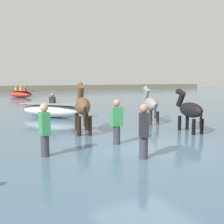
# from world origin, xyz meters

# --- Properties ---
(ground_plane) EXTENTS (120.00, 120.00, 0.00)m
(ground_plane) POSITION_xyz_m (0.00, 0.00, 0.00)
(ground_plane) COLOR #84755B
(water_surface) EXTENTS (90.00, 90.00, 0.36)m
(water_surface) POSITION_xyz_m (0.00, 10.00, 0.18)
(water_surface) COLOR slate
(water_surface) RESTS_ON ground
(horse_lead_bay) EXTENTS (0.90, 1.93, 2.09)m
(horse_lead_bay) POSITION_xyz_m (-0.74, 2.76, 1.24)
(horse_lead_bay) COLOR brown
(horse_lead_bay) RESTS_ON ground
(horse_trailing_grey) EXTENTS (0.86, 1.73, 1.89)m
(horse_trailing_grey) POSITION_xyz_m (2.59, 3.47, 1.12)
(horse_trailing_grey) COLOR gray
(horse_trailing_grey) RESTS_ON ground
(horse_flank_black) EXTENTS (0.69, 1.71, 1.85)m
(horse_flank_black) POSITION_xyz_m (2.62, 1.17, 1.09)
(horse_flank_black) COLOR black
(horse_flank_black) RESTS_ON ground
(boat_distant_west) EXTENTS (2.57, 3.45, 1.17)m
(boat_distant_west) POSITION_xyz_m (0.76, 23.83, 0.71)
(boat_distant_west) COLOR #BC382D
(boat_distant_west) RESTS_ON water_surface
(boat_distant_east) EXTENTS (3.00, 3.13, 1.17)m
(boat_distant_east) POSITION_xyz_m (-0.57, 7.17, 0.71)
(boat_distant_east) COLOR silver
(boat_distant_east) RESTS_ON water_surface
(person_wading_close) EXTENTS (0.33, 0.22, 1.63)m
(person_wading_close) POSITION_xyz_m (-0.54, 0.68, 0.87)
(person_wading_close) COLOR #383842
(person_wading_close) RESTS_ON ground
(person_wading_mid) EXTENTS (0.21, 0.33, 1.63)m
(person_wading_mid) POSITION_xyz_m (-2.66, 0.34, 0.87)
(person_wading_mid) COLOR #383842
(person_wading_mid) RESTS_ON ground
(person_spectator_far) EXTENTS (0.32, 0.38, 1.63)m
(person_spectator_far) POSITION_xyz_m (-0.69, -0.90, 0.87)
(person_spectator_far) COLOR #383842
(person_spectator_far) RESTS_ON ground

